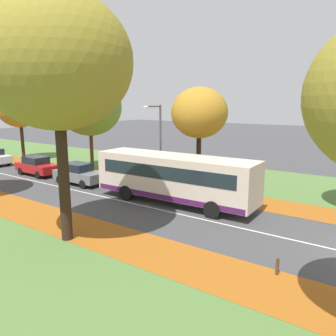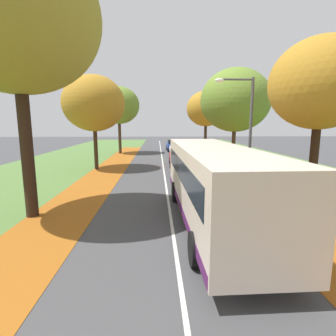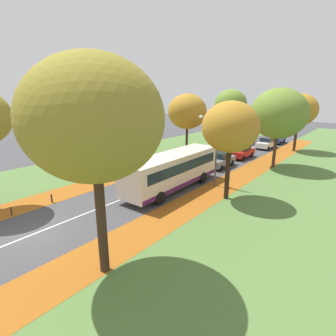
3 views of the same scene
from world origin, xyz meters
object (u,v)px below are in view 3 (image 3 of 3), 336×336
tree_left_mid (187,112)px  tree_right_near (230,127)px  tree_right_nearest (94,120)px  bollard_second (11,211)px  car_red_following (242,151)px  tree_left_near (118,93)px  tree_left_far (231,104)px  tree_right_mid (279,114)px  bollard_third (52,198)px  car_white_third_in_line (266,143)px  tree_right_far (299,110)px  car_grey_lead (221,160)px  streetlamp_right (213,143)px  bus (173,169)px  car_blue_fourth_in_line (277,138)px

tree_left_mid → tree_right_near: 16.56m
tree_right_nearest → bollard_second: bearing=-178.0°
tree_right_nearest → car_red_following: tree_right_nearest is taller
tree_left_near → tree_right_near: tree_left_near is taller
tree_left_far → car_red_following: (6.83, -10.17, -5.31)m
tree_right_mid → bollard_third: bearing=-115.2°
car_white_third_in_line → tree_right_near: bearing=-78.6°
tree_right_mid → car_white_third_in_line: tree_right_mid is taller
tree_right_far → bollard_second: (-9.05, -33.34, -5.37)m
bollard_second → tree_right_near: bearing=50.0°
tree_left_far → car_red_following: 13.35m
car_grey_lead → car_red_following: bearing=89.5°
bollard_third → streetlamp_right: bearing=56.2°
bollard_second → bollard_third: (0.06, 2.73, 0.04)m
bollard_third → tree_right_near: bearing=42.5°
tree_right_nearest → tree_right_mid: (0.24, 22.53, -0.99)m
tree_left_mid → tree_left_far: 11.88m
tree_left_near → car_grey_lead: bearing=47.0°
tree_right_mid → car_white_third_in_line: size_ratio=1.97×
tree_left_near → car_white_third_in_line: tree_left_near is taller
tree_left_mid → tree_right_near: size_ratio=1.07×
tree_left_mid → bus: tree_left_mid is taller
bus → tree_right_nearest: bearing=-68.2°
streetlamp_right → tree_right_near: bearing=-39.0°
tree_left_near → bollard_second: 13.98m
tree_right_mid → car_white_third_in_line: bearing=112.9°
tree_left_far → bollard_third: 32.81m
tree_right_far → tree_right_near: bearing=-88.4°
tree_right_nearest → tree_left_near: bearing=135.7°
tree_left_far → bus: size_ratio=0.81×
bollard_second → streetlamp_right: size_ratio=0.09×
tree_left_near → bollard_third: 11.80m
tree_left_far → tree_right_nearest: size_ratio=0.92×
tree_left_mid → streetlamp_right: bearing=-45.8°
tree_left_near → car_blue_fourth_in_line: (7.53, 26.50, -6.98)m
tree_right_far → car_blue_fourth_in_line: size_ratio=1.84×
car_grey_lead → car_white_third_in_line: size_ratio=0.99×
bollard_third → bus: bearing=57.2°
tree_right_near → car_grey_lead: 10.21m
streetlamp_right → bus: size_ratio=0.57×
tree_right_far → streetlamp_right: size_ratio=1.30×
tree_left_near → tree_right_mid: (11.77, 11.28, -2.04)m
bollard_second → bus: bus is taller
tree_left_near → car_blue_fourth_in_line: bearing=74.1°
tree_left_far → tree_right_nearest: 36.39m
tree_left_far → bus: bearing=-74.1°
streetlamp_right → car_blue_fourth_in_line: 24.87m
tree_left_near → tree_left_far: (0.46, 23.40, -1.67)m
tree_right_nearest → bus: bearing=111.8°
tree_right_mid → car_grey_lead: bearing=-142.3°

